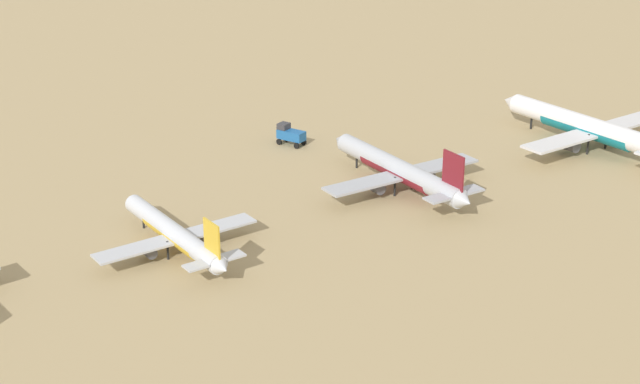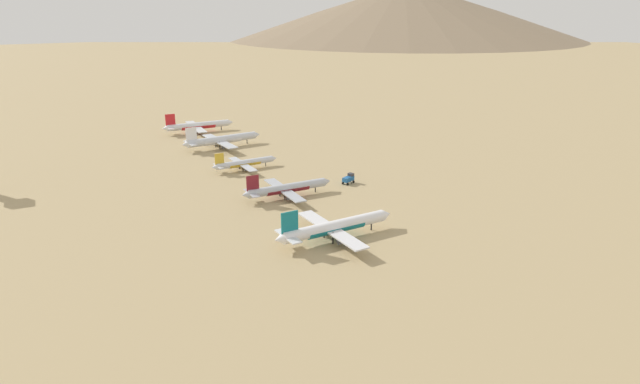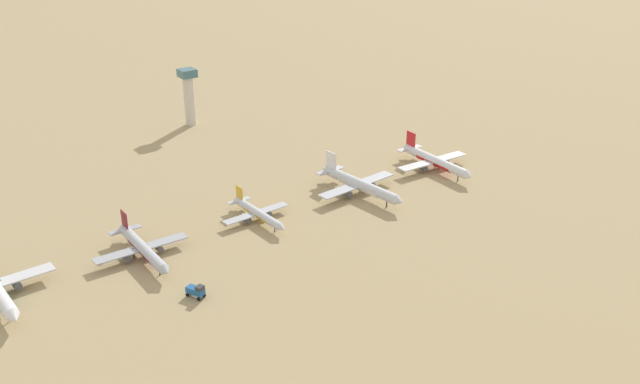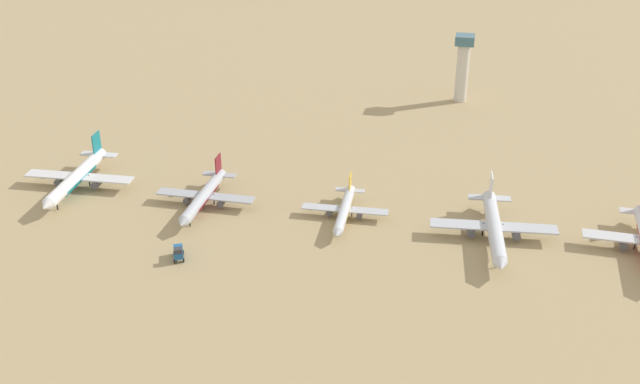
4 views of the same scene
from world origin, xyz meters
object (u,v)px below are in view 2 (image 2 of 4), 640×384
object	(u,v)px
parked_jet_1	(287,188)
parked_jet_3	(221,140)
parked_jet_0	(334,227)
parked_jet_4	(198,126)
service_truck	(349,178)
parked_jet_2	(244,163)

from	to	relation	value
parked_jet_1	parked_jet_3	distance (m)	81.64
parked_jet_0	parked_jet_4	xyz separation A→B (m)	(3.47, 161.54, -0.16)
service_truck	parked_jet_0	bearing A→B (deg)	-125.06
parked_jet_1	service_truck	bearing A→B (deg)	6.86
parked_jet_3	service_truck	xyz separation A→B (m)	(26.83, -78.19, -1.90)
parked_jet_1	parked_jet_4	xyz separation A→B (m)	(0.62, 120.28, 0.37)
parked_jet_2	service_truck	size ratio (longest dim) A/B	5.28
parked_jet_0	service_truck	world-z (taller)	parked_jet_0
parked_jet_2	service_truck	xyz separation A→B (m)	(29.99, -37.39, -0.81)
parked_jet_4	service_truck	distance (m)	120.14
parked_jet_1	parked_jet_2	size ratio (longest dim) A/B	1.19
parked_jet_0	parked_jet_4	distance (m)	161.58
parked_jet_4	service_truck	bearing A→B (deg)	-76.57
parked_jet_3	parked_jet_4	distance (m)	38.67
parked_jet_1	parked_jet_3	size ratio (longest dim) A/B	0.86
parked_jet_0	service_truck	xyz separation A→B (m)	(31.37, 44.70, -1.88)
parked_jet_0	parked_jet_2	distance (m)	82.10
service_truck	parked_jet_2	bearing A→B (deg)	128.73
service_truck	parked_jet_4	bearing A→B (deg)	103.43
parked_jet_0	parked_jet_2	world-z (taller)	parked_jet_0
parked_jet_1	parked_jet_0	bearing A→B (deg)	-93.94
parked_jet_0	parked_jet_3	bearing A→B (deg)	87.89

